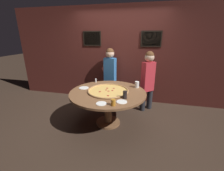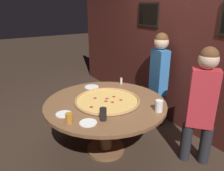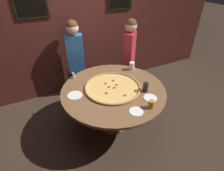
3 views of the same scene
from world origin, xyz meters
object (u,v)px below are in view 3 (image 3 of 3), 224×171
white_plate_beside_cup (75,95)px  dining_table (113,96)px  condiment_shaker (73,76)px  diner_far_right (76,55)px  diner_far_left (129,52)px  drink_cup_near_right (145,87)px  giant_pizza (112,87)px  white_plate_left_side (136,111)px  drink_cup_near_left (132,66)px  white_plate_near_front (150,98)px  drink_cup_beside_pizza (151,104)px

white_plate_beside_cup → dining_table: bearing=-9.2°
condiment_shaker → diner_far_right: bearing=70.1°
dining_table → diner_far_left: size_ratio=1.05×
drink_cup_near_right → condiment_shaker: drink_cup_near_right is taller
dining_table → drink_cup_near_right: (0.39, -0.26, 0.20)m
giant_pizza → white_plate_left_side: size_ratio=4.68×
drink_cup_near_left → condiment_shaker: drink_cup_near_left is taller
drink_cup_near_left → white_plate_near_front: (-0.20, -0.82, -0.07)m
drink_cup_near_left → white_plate_beside_cup: bearing=-165.0°
diner_far_right → drink_cup_near_right: bearing=126.0°
white_plate_beside_cup → diner_far_left: diner_far_left is taller
drink_cup_beside_pizza → diner_far_left: 1.55m
drink_cup_near_right → condiment_shaker: size_ratio=1.47×
giant_pizza → white_plate_near_front: bearing=-50.9°
white_plate_beside_cup → giant_pizza: bearing=-6.5°
dining_table → white_plate_beside_cup: size_ratio=7.39×
drink_cup_beside_pizza → white_plate_beside_cup: drink_cup_beside_pizza is taller
white_plate_beside_cup → white_plate_near_front: size_ratio=1.12×
drink_cup_beside_pizza → condiment_shaker: bearing=121.5°
drink_cup_beside_pizza → white_plate_beside_cup: (-0.82, 0.68, -0.05)m
drink_cup_near_right → drink_cup_near_left: drink_cup_near_right is taller
dining_table → diner_far_left: diner_far_left is taller
white_plate_beside_cup → condiment_shaker: 0.48m
drink_cup_near_right → white_plate_left_side: 0.48m
drink_cup_beside_pizza → condiment_shaker: 1.35m
drink_cup_near_right → white_plate_near_front: size_ratio=0.76×
diner_far_right → diner_far_left: diner_far_right is taller
giant_pizza → condiment_shaker: condiment_shaker is taller
drink_cup_near_right → dining_table: bearing=146.7°
drink_cup_near_left → white_plate_left_side: size_ratio=0.76×
drink_cup_near_left → white_plate_near_front: bearing=-103.4°
drink_cup_near_right → condiment_shaker: bearing=136.1°
giant_pizza → drink_cup_near_right: size_ratio=5.97×
white_plate_near_front → condiment_shaker: size_ratio=1.94×
white_plate_beside_cup → diner_far_left: bearing=29.7°
giant_pizza → white_plate_beside_cup: 0.57m
white_plate_near_front → white_plate_left_side: 0.36m
drink_cup_beside_pizza → diner_far_left: bearing=69.8°
dining_table → condiment_shaker: 0.74m
giant_pizza → white_plate_left_side: (0.04, -0.60, -0.01)m
white_plate_beside_cup → white_plate_left_side: same height
dining_table → drink_cup_beside_pizza: (0.25, -0.59, 0.19)m
drink_cup_near_right → diner_far_left: 1.19m
dining_table → drink_cup_near_left: bearing=35.2°
white_plate_near_front → drink_cup_near_right: bearing=80.4°
drink_cup_beside_pizza → diner_far_right: (-0.49, 1.74, 0.07)m
drink_cup_near_right → white_plate_beside_cup: 1.03m
condiment_shaker → diner_far_left: (1.24, 0.31, 0.06)m
giant_pizza → drink_cup_near_right: 0.49m
giant_pizza → drink_cup_near_right: bearing=-35.9°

